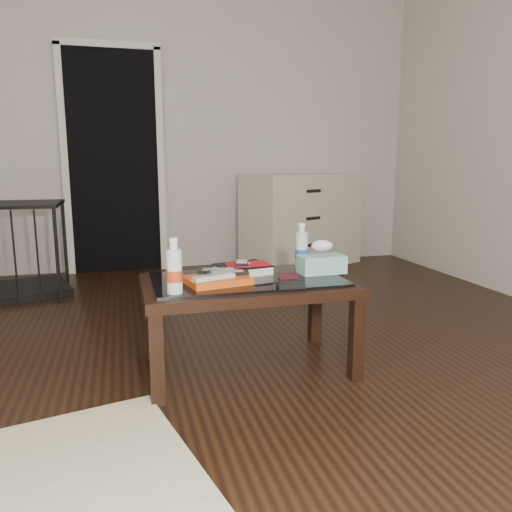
{
  "coord_description": "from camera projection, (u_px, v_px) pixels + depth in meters",
  "views": [
    {
      "loc": [
        -0.36,
        -2.33,
        1.02
      ],
      "look_at": [
        0.28,
        0.04,
        0.55
      ],
      "focal_mm": 35.0,
      "sensor_mm": 36.0,
      "label": 1
    }
  ],
  "objects": [
    {
      "name": "flip_phone",
      "position": [
        288.0,
        276.0,
        2.41
      ],
      "size": [
        0.1,
        0.06,
        0.02
      ],
      "primitive_type": "cube",
      "rotation": [
        0.0,
        0.0,
        -0.19
      ],
      "color": "black",
      "rests_on": "coffee_table"
    },
    {
      "name": "ipod",
      "position": [
        242.0,
        263.0,
        2.48
      ],
      "size": [
        0.09,
        0.12,
        0.02
      ],
      "primitive_type": "cube",
      "rotation": [
        0.0,
        0.0,
        -0.29
      ],
      "color": "black",
      "rests_on": "dvd_mailers"
    },
    {
      "name": "room_shell",
      "position": [
        196.0,
        22.0,
        2.19
      ],
      "size": [
        5.0,
        5.0,
        5.0
      ],
      "color": "beige",
      "rests_on": "ground"
    },
    {
      "name": "water_bottle_left",
      "position": [
        174.0,
        266.0,
        2.11
      ],
      "size": [
        0.07,
        0.07,
        0.24
      ],
      "primitive_type": "cylinder",
      "rotation": [
        0.0,
        0.0,
        0.02
      ],
      "color": "silver",
      "rests_on": "coffee_table"
    },
    {
      "name": "coffee_table",
      "position": [
        247.0,
        291.0,
        2.42
      ],
      "size": [
        1.0,
        0.6,
        0.46
      ],
      "color": "black",
      "rests_on": "ground"
    },
    {
      "name": "tissue_box",
      "position": [
        322.0,
        264.0,
        2.51
      ],
      "size": [
        0.24,
        0.13,
        0.09
      ],
      "primitive_type": "cube",
      "rotation": [
        0.0,
        0.0,
        0.04
      ],
      "color": "teal",
      "rests_on": "coffee_table"
    },
    {
      "name": "wallet",
      "position": [
        291.0,
        285.0,
        2.23
      ],
      "size": [
        0.13,
        0.08,
        0.02
      ],
      "primitive_type": "cube",
      "rotation": [
        0.0,
        0.0,
        -0.11
      ],
      "color": "black",
      "rests_on": "coffee_table"
    },
    {
      "name": "dvd_mailers",
      "position": [
        245.0,
        264.0,
        2.5
      ],
      "size": [
        0.2,
        0.15,
        0.01
      ],
      "primitive_type": "cube",
      "rotation": [
        0.0,
        0.0,
        -0.07
      ],
      "color": "#AC0B16",
      "rests_on": "textbook"
    },
    {
      "name": "dresser",
      "position": [
        302.0,
        220.0,
        4.87
      ],
      "size": [
        1.3,
        0.95,
        0.9
      ],
      "rotation": [
        0.0,
        0.0,
        0.42
      ],
      "color": "beige",
      "rests_on": "ground"
    },
    {
      "name": "pet_crate",
      "position": [
        2.0,
        266.0,
        3.79
      ],
      "size": [
        1.03,
        0.83,
        0.71
      ],
      "rotation": [
        0.0,
        0.0,
        0.29
      ],
      "color": "black",
      "rests_on": "ground"
    },
    {
      "name": "remote_black_front",
      "position": [
        227.0,
        273.0,
        2.33
      ],
      "size": [
        0.2,
        0.05,
        0.02
      ],
      "primitive_type": "cube",
      "rotation": [
        0.0,
        0.0,
        -0.01
      ],
      "color": "black",
      "rests_on": "magazines"
    },
    {
      "name": "remote_silver",
      "position": [
        214.0,
        277.0,
        2.26
      ],
      "size": [
        0.21,
        0.11,
        0.02
      ],
      "primitive_type": "cube",
      "rotation": [
        0.0,
        0.0,
        0.33
      ],
      "color": "#BAB9BF",
      "rests_on": "magazines"
    },
    {
      "name": "doorway",
      "position": [
        114.0,
        161.0,
        4.54
      ],
      "size": [
        0.9,
        0.08,
        2.07
      ],
      "color": "black",
      "rests_on": "ground"
    },
    {
      "name": "textbook",
      "position": [
        243.0,
        269.0,
        2.5
      ],
      "size": [
        0.29,
        0.25,
        0.05
      ],
      "primitive_type": "cube",
      "rotation": [
        0.0,
        0.0,
        0.23
      ],
      "color": "black",
      "rests_on": "coffee_table"
    },
    {
      "name": "water_bottle_right",
      "position": [
        302.0,
        246.0,
        2.62
      ],
      "size": [
        0.08,
        0.08,
        0.24
      ],
      "primitive_type": "cylinder",
      "rotation": [
        0.0,
        0.0,
        0.3
      ],
      "color": "silver",
      "rests_on": "coffee_table"
    },
    {
      "name": "ground",
      "position": [
        203.0,
        368.0,
        2.49
      ],
      "size": [
        5.0,
        5.0,
        0.0
      ],
      "primitive_type": "plane",
      "color": "black",
      "rests_on": "ground"
    },
    {
      "name": "remote_black_back",
      "position": [
        219.0,
        271.0,
        2.38
      ],
      "size": [
        0.21,
        0.08,
        0.02
      ],
      "primitive_type": "cube",
      "rotation": [
        0.0,
        0.0,
        -0.15
      ],
      "color": "black",
      "rests_on": "magazines"
    },
    {
      "name": "magazines",
      "position": [
        217.0,
        280.0,
        2.31
      ],
      "size": [
        0.32,
        0.26,
        0.03
      ],
      "primitive_type": "cube",
      "rotation": [
        0.0,
        0.0,
        0.2
      ],
      "color": "#C84B12",
      "rests_on": "coffee_table"
    }
  ]
}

